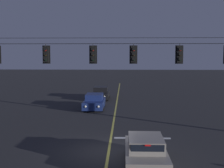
{
  "coord_description": "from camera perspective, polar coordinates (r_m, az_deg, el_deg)",
  "views": [
    {
      "loc": [
        0.8,
        -16.0,
        5.01
      ],
      "look_at": [
        0.0,
        4.25,
        3.12
      ],
      "focal_mm": 50.52,
      "sensor_mm": 36.0,
      "label": 1
    }
  ],
  "objects": [
    {
      "name": "stop_bar_paint",
      "position": [
        19.34,
        5.53,
        -9.71
      ],
      "size": [
        3.4,
        0.36,
        0.01
      ],
      "primitive_type": "cube",
      "color": "silver",
      "rests_on": "ground"
    },
    {
      "name": "ground_plane",
      "position": [
        16.78,
        -0.58,
        -12.05
      ],
      "size": [
        180.0,
        180.0,
        0.0
      ],
      "primitive_type": "plane",
      "color": "#28282B"
    },
    {
      "name": "traffic_light_rightmost",
      "position": [
        19.51,
        12.15,
        5.24
      ],
      "size": [
        0.48,
        0.41,
        1.22
      ],
      "color": "black"
    },
    {
      "name": "signal_span_assembly",
      "position": [
        19.31,
        -0.12,
        1.41
      ],
      "size": [
        21.25,
        0.32,
        7.08
      ],
      "color": "#423021",
      "rests_on": "ground"
    },
    {
      "name": "traffic_light_centre",
      "position": [
        19.32,
        -3.47,
        5.35
      ],
      "size": [
        0.48,
        0.41,
        1.22
      ],
      "color": "black"
    },
    {
      "name": "car_oncoming_lead",
      "position": [
        29.31,
        -3.21,
        -3.25
      ],
      "size": [
        1.8,
        4.42,
        1.39
      ],
      "color": "navy",
      "rests_on": "ground"
    },
    {
      "name": "lane_centre_stripe",
      "position": [
        25.75,
        0.44,
        -5.89
      ],
      "size": [
        0.14,
        60.0,
        0.01
      ],
      "primitive_type": "cube",
      "color": "#D1C64C",
      "rests_on": "ground"
    },
    {
      "name": "car_oncoming_trailing",
      "position": [
        35.73,
        -2.05,
        -1.7
      ],
      "size": [
        1.8,
        4.42,
        1.39
      ],
      "color": "black",
      "rests_on": "ground"
    },
    {
      "name": "traffic_light_right_inner",
      "position": [
        19.23,
        3.91,
        5.35
      ],
      "size": [
        0.48,
        0.41,
        1.22
      ],
      "color": "black"
    },
    {
      "name": "car_waiting_near_lane",
      "position": [
        14.48,
        6.09,
        -12.24
      ],
      "size": [
        1.8,
        4.33,
        1.39
      ],
      "color": "gray",
      "rests_on": "ground"
    },
    {
      "name": "traffic_light_left_inner",
      "position": [
        19.82,
        -11.9,
        5.25
      ],
      "size": [
        0.48,
        0.41,
        1.22
      ],
      "color": "black"
    }
  ]
}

